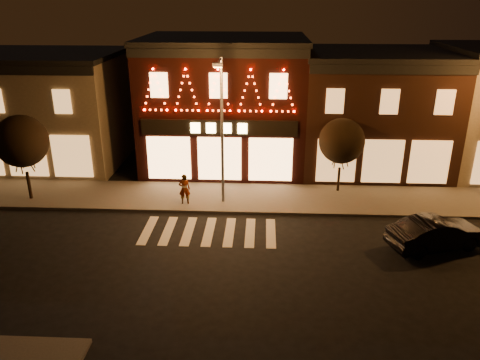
{
  "coord_description": "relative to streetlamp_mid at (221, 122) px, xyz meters",
  "views": [
    {
      "loc": [
        2.54,
        -16.38,
        10.8
      ],
      "look_at": [
        1.51,
        4.0,
        2.73
      ],
      "focal_mm": 35.48,
      "sensor_mm": 36.0,
      "label": 1
    }
  ],
  "objects": [
    {
      "name": "building_right_a",
      "position": [
        9.09,
        6.91,
        -0.92
      ],
      "size": [
        9.2,
        8.28,
        7.5
      ],
      "color": "#391D13",
      "rests_on": "ground"
    },
    {
      "name": "ground",
      "position": [
        -0.41,
        -7.08,
        -4.68
      ],
      "size": [
        120.0,
        120.0,
        0.0
      ],
      "primitive_type": "plane",
      "color": "black",
      "rests_on": "ground"
    },
    {
      "name": "building_pulp",
      "position": [
        -0.41,
        6.9,
        -0.51
      ],
      "size": [
        10.2,
        8.34,
        8.3
      ],
      "color": "black",
      "rests_on": "ground"
    },
    {
      "name": "tree_right",
      "position": [
        6.51,
        2.1,
        -1.55
      ],
      "size": [
        2.54,
        2.54,
        4.25
      ],
      "rotation": [
        0.0,
        0.0,
        0.25
      ],
      "color": "black",
      "rests_on": "sidewalk_far"
    },
    {
      "name": "tree_left",
      "position": [
        -10.72,
        0.12,
        -1.23
      ],
      "size": [
        2.82,
        2.82,
        4.71
      ],
      "rotation": [
        0.0,
        0.0,
        0.04
      ],
      "color": "black",
      "rests_on": "sidewalk_far"
    },
    {
      "name": "streetlamp_mid",
      "position": [
        0.0,
        0.0,
        0.0
      ],
      "size": [
        0.49,
        1.76,
        7.72
      ],
      "rotation": [
        0.0,
        0.0,
        0.02
      ],
      "color": "#59595E",
      "rests_on": "sidewalk_far"
    },
    {
      "name": "pedestrian",
      "position": [
        -2.04,
        -0.15,
        -3.69
      ],
      "size": [
        0.65,
        0.46,
        1.68
      ],
      "primitive_type": "imported",
      "rotation": [
        0.0,
        0.0,
        3.24
      ],
      "color": "gray",
      "rests_on": "sidewalk_far"
    },
    {
      "name": "building_left",
      "position": [
        -13.41,
        6.91,
        -1.02
      ],
      "size": [
        12.2,
        8.28,
        7.3
      ],
      "color": "#6A604B",
      "rests_on": "ground"
    },
    {
      "name": "dark_sedan",
      "position": [
        10.01,
        -4.11,
        -3.95
      ],
      "size": [
        4.7,
        2.9,
        1.46
      ],
      "primitive_type": "imported",
      "rotation": [
        0.0,
        0.0,
        1.9
      ],
      "color": "black",
      "rests_on": "ground"
    },
    {
      "name": "sidewalk_far",
      "position": [
        1.59,
        0.92,
        -4.6
      ],
      "size": [
        44.0,
        4.0,
        0.15
      ],
      "primitive_type": "cube",
      "color": "#47423D",
      "rests_on": "ground"
    }
  ]
}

